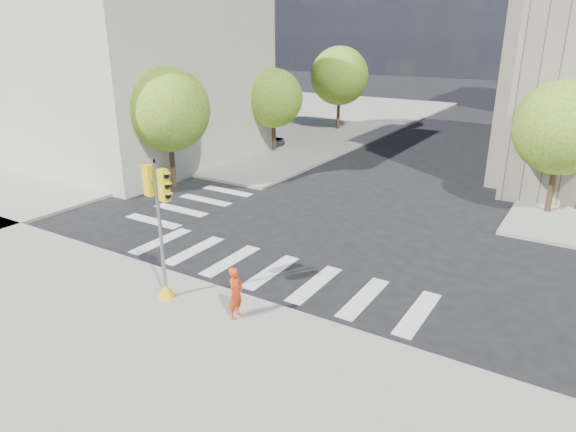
% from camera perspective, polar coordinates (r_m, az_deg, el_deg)
% --- Properties ---
extents(ground, '(160.00, 160.00, 0.00)m').
position_cam_1_polar(ground, '(19.92, 1.51, -4.16)').
color(ground, black).
rests_on(ground, ground).
extents(sidewalk_near, '(30.00, 14.00, 0.15)m').
position_cam_1_polar(sidewalk_near, '(13.08, -25.56, -20.42)').
color(sidewalk_near, gray).
rests_on(sidewalk_near, ground).
extents(sidewalk_far_left, '(28.00, 40.00, 0.15)m').
position_cam_1_polar(sidewalk_far_left, '(51.52, -3.08, 10.94)').
color(sidewalk_far_left, gray).
rests_on(sidewalk_far_left, ground).
extents(classical_building, '(19.00, 15.00, 12.70)m').
position_cam_1_polar(classical_building, '(37.62, -19.79, 16.27)').
color(classical_building, beige).
rests_on(classical_building, ground).
extents(tree_lw_near, '(4.40, 4.40, 6.41)m').
position_cam_1_polar(tree_lw_near, '(28.11, -13.17, 11.41)').
color(tree_lw_near, '#382616').
rests_on(tree_lw_near, ground).
extents(tree_lw_mid, '(4.00, 4.00, 5.77)m').
position_cam_1_polar(tree_lw_mid, '(35.89, -1.63, 12.96)').
color(tree_lw_mid, '#382616').
rests_on(tree_lw_mid, ground).
extents(tree_lw_far, '(4.80, 4.80, 6.95)m').
position_cam_1_polar(tree_lw_far, '(44.45, 5.74, 15.23)').
color(tree_lw_far, '#382616').
rests_on(tree_lw_far, ground).
extents(tree_re_near, '(4.20, 4.20, 6.16)m').
position_cam_1_polar(tree_re_near, '(26.08, 28.17, 8.63)').
color(tree_re_near, '#382616').
rests_on(tree_re_near, ground).
extents(traffic_signal, '(1.08, 0.56, 4.49)m').
position_cam_1_polar(traffic_signal, '(16.15, -13.88, -2.80)').
color(traffic_signal, yellow).
rests_on(traffic_signal, sidewalk_near).
extents(photographer, '(0.43, 0.61, 1.60)m').
position_cam_1_polar(photographer, '(15.14, -5.82, -8.51)').
color(photographer, red).
rests_on(photographer, sidewalk_near).
extents(planter_wall, '(5.91, 1.87, 0.50)m').
position_cam_1_polar(planter_wall, '(30.78, -17.96, 4.42)').
color(planter_wall, silver).
rests_on(planter_wall, sidewalk_left_near).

